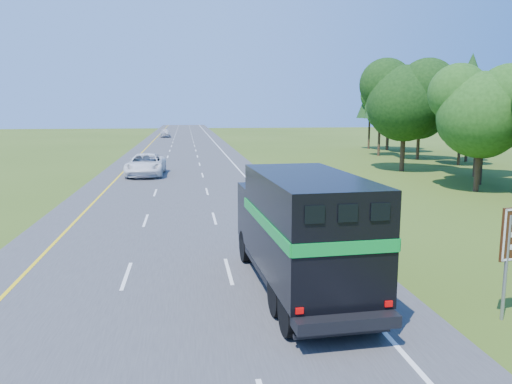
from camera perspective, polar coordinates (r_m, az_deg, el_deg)
road at (r=56.84m, az=-8.41°, el=3.44°), size 15.00×260.00×0.04m
lane_markings at (r=56.84m, az=-8.41°, el=3.47°), size 11.15×260.00×0.01m
horse_truck at (r=16.01m, az=5.19°, el=-4.21°), size 3.19×8.99×3.93m
white_suv at (r=45.57m, az=-12.49°, el=3.07°), size 3.40×7.00×1.92m
far_car at (r=106.61m, az=-10.35°, el=6.65°), size 2.36×5.19×1.73m
delineator at (r=28.88m, az=10.85°, el=-1.37°), size 0.09×0.05×1.05m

